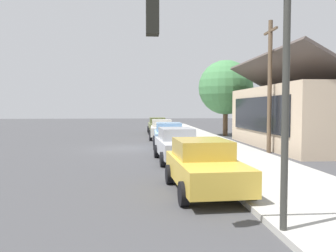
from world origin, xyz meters
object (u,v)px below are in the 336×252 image
Objects in this scene: car_mustard at (204,166)px; fire_hydrant_red at (195,142)px; car_olive at (157,125)px; shade_tree at (226,88)px; utility_pole_wooden at (270,84)px; car_silver at (177,144)px; car_skyblue at (169,135)px; traffic_light_main at (233,61)px; car_ivory at (162,129)px.

car_mustard is 10.48m from fire_hydrant_red.
car_olive is at bearing 177.42° from car_mustard.
shade_tree is 11.87m from utility_pole_wooden.
car_silver is 4.55m from fire_hydrant_red.
car_skyblue is 1.06× the size of car_mustard.
traffic_light_main reaches higher than car_silver.
traffic_light_main is at bearing 2.30° from car_ivory.
car_ivory is 0.96× the size of car_skyblue.
car_mustard is 0.59× the size of utility_pole_wooden.
shade_tree reaches higher than car_olive.
car_ivory is 0.65× the size of shade_tree.
car_olive is at bearing -160.38° from utility_pole_wooden.
car_ivory and car_mustard have the same top height.
car_ivory and car_silver have the same top height.
traffic_light_main is 0.69× the size of utility_pole_wooden.
shade_tree reaches higher than fire_hydrant_red.
car_olive is at bearing 177.25° from car_silver.
car_mustard is (6.11, 0.13, -0.00)m from car_silver.
car_skyblue is 10.97m from shade_tree.
car_ivory is at bearing -177.28° from car_skyblue.
car_silver is 6.48× the size of fire_hydrant_red.
fire_hydrant_red is (13.83, 1.51, -0.32)m from car_olive.
shade_tree is 9.71× the size of fire_hydrant_red.
car_skyblue is at bearing -140.23° from fire_hydrant_red.
car_skyblue is 0.68× the size of shade_tree.
fire_hydrant_red is at bearing 5.97° from car_olive.
car_mustard is 10.76m from utility_pole_wooden.
utility_pole_wooden is (11.85, -0.51, -0.49)m from shade_tree.
car_olive is 0.64× the size of utility_pole_wooden.
shade_tree reaches higher than car_ivory.
car_skyblue and car_mustard have the same top height.
traffic_light_main reaches higher than car_mustard.
fire_hydrant_red is at bearing 14.00° from car_ivory.
car_olive is 0.69× the size of shade_tree.
fire_hydrant_red is at bearing 169.29° from car_mustard.
car_silver is 0.67× the size of shade_tree.
car_skyblue is at bearing 177.26° from car_mustard.
car_silver is (11.80, -0.08, 0.00)m from car_ivory.
utility_pole_wooden is (-2.62, 5.59, 3.11)m from car_silver.
car_ivory is at bearing -66.02° from shade_tree.
car_olive is 12.09m from car_skyblue.
utility_pole_wooden is at bearing 67.78° from fire_hydrant_red.
shade_tree is at bearing 161.13° from car_mustard.
traffic_light_main is at bearing -24.25° from utility_pole_wooden.
fire_hydrant_red is at bearing 41.95° from car_skyblue.
car_silver is at bearing 178.49° from car_mustard.
shade_tree is (-8.48, 5.96, 3.60)m from car_skyblue.
car_skyblue is 6.00m from car_silver.
car_mustard is at bearing -1.32° from car_silver.
traffic_light_main reaches higher than car_ivory.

